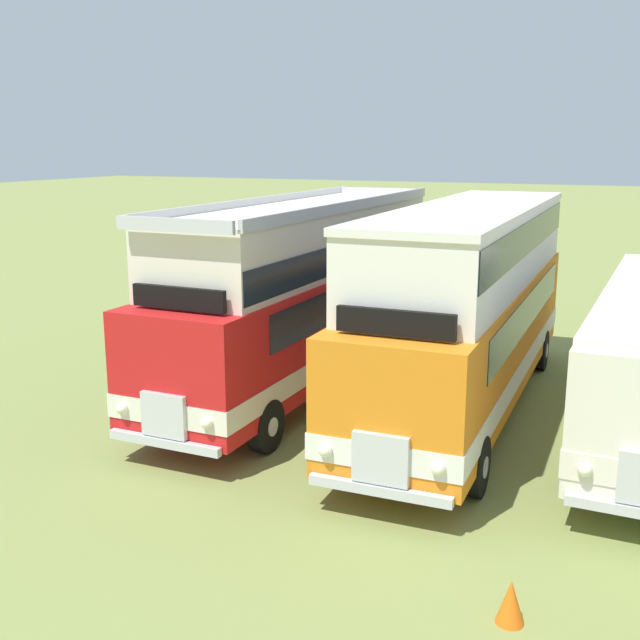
% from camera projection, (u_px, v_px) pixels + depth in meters
% --- Properties ---
extents(bus_first_in_row, '(2.67, 11.63, 4.52)m').
position_uv_depth(bus_first_in_row, '(306.00, 289.00, 18.63)').
color(bus_first_in_row, red).
rests_on(bus_first_in_row, ground).
extents(bus_second_in_row, '(2.79, 11.73, 4.49)m').
position_uv_depth(bus_second_in_row, '(469.00, 300.00, 16.80)').
color(bus_second_in_row, orange).
rests_on(bus_second_in_row, ground).
extents(cone_mid_row, '(0.36, 0.36, 0.58)m').
position_uv_depth(cone_mid_row, '(511.00, 602.00, 9.53)').
color(cone_mid_row, orange).
rests_on(cone_mid_row, ground).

